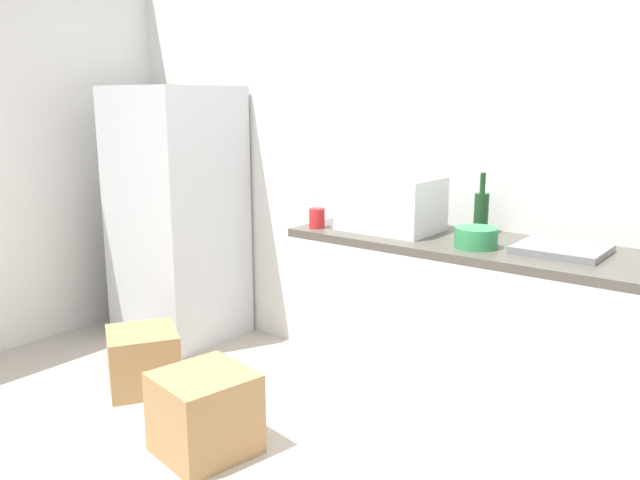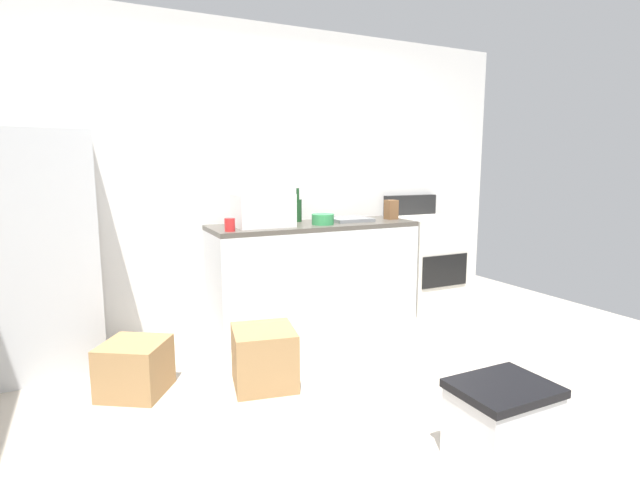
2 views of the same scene
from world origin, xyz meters
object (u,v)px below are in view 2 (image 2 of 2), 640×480
(knife_block, at_px, (391,210))
(coffee_mug, at_px, (230,225))
(microwave, at_px, (263,210))
(cardboard_box_medium, at_px, (264,357))
(wine_bottle, at_px, (298,209))
(cardboard_box_large, at_px, (135,368))
(refrigerator, at_px, (44,253))
(stove_oven, at_px, (424,260))
(storage_bin, at_px, (501,421))
(mixing_bowl, at_px, (323,219))

(knife_block, bearing_deg, coffee_mug, -173.70)
(microwave, distance_m, cardboard_box_medium, 1.33)
(wine_bottle, bearing_deg, cardboard_box_large, -148.61)
(refrigerator, bearing_deg, cardboard_box_medium, -36.90)
(stove_oven, relative_size, cardboard_box_medium, 2.81)
(refrigerator, xyz_separation_m, storage_bin, (1.98, -2.18, -0.62))
(refrigerator, xyz_separation_m, mixing_bowl, (2.08, -0.06, 0.13))
(cardboard_box_large, xyz_separation_m, cardboard_box_medium, (0.75, -0.24, 0.02))
(microwave, height_order, knife_block, microwave)
(cardboard_box_large, bearing_deg, cardboard_box_medium, -17.87)
(wine_bottle, xyz_separation_m, knife_block, (0.87, -0.19, -0.02))
(stove_oven, relative_size, storage_bin, 2.39)
(knife_block, height_order, cardboard_box_medium, knife_block)
(knife_block, height_order, cardboard_box_large, knife_block)
(microwave, bearing_deg, coffee_mug, -151.70)
(microwave, height_order, cardboard_box_medium, microwave)
(cardboard_box_large, height_order, storage_bin, storage_bin)
(wine_bottle, distance_m, knife_block, 0.89)
(knife_block, distance_m, cardboard_box_medium, 2.04)
(coffee_mug, height_order, cardboard_box_medium, coffee_mug)
(refrigerator, height_order, knife_block, refrigerator)
(wine_bottle, distance_m, storage_bin, 2.54)
(microwave, xyz_separation_m, mixing_bowl, (0.50, -0.10, -0.09))
(coffee_mug, bearing_deg, storage_bin, -70.23)
(refrigerator, relative_size, cardboard_box_medium, 4.15)
(refrigerator, bearing_deg, storage_bin, -47.64)
(refrigerator, height_order, wine_bottle, refrigerator)
(wine_bottle, height_order, mixing_bowl, wine_bottle)
(cardboard_box_medium, bearing_deg, mixing_bowl, 45.62)
(cardboard_box_large, height_order, cardboard_box_medium, cardboard_box_medium)
(coffee_mug, distance_m, cardboard_box_medium, 1.10)
(refrigerator, distance_m, microwave, 1.60)
(stove_oven, distance_m, microwave, 1.78)
(cardboard_box_medium, bearing_deg, wine_bottle, 57.34)
(mixing_bowl, relative_size, cardboard_box_medium, 0.49)
(wine_bottle, height_order, cardboard_box_medium, wine_bottle)
(cardboard_box_medium, bearing_deg, knife_block, 30.88)
(microwave, xyz_separation_m, wine_bottle, (0.39, 0.19, -0.03))
(mixing_bowl, bearing_deg, storage_bin, -92.71)
(mixing_bowl, bearing_deg, microwave, 168.95)
(wine_bottle, bearing_deg, mixing_bowl, -69.54)
(wine_bottle, relative_size, knife_block, 1.67)
(knife_block, relative_size, storage_bin, 0.39)
(storage_bin, bearing_deg, refrigerator, 132.36)
(microwave, relative_size, cardboard_box_medium, 1.18)
(refrigerator, xyz_separation_m, stove_oven, (3.27, 0.06, -0.35))
(coffee_mug, distance_m, cardboard_box_large, 1.23)
(cardboard_box_medium, relative_size, storage_bin, 0.85)
(coffee_mug, height_order, storage_bin, coffee_mug)
(microwave, height_order, cardboard_box_large, microwave)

